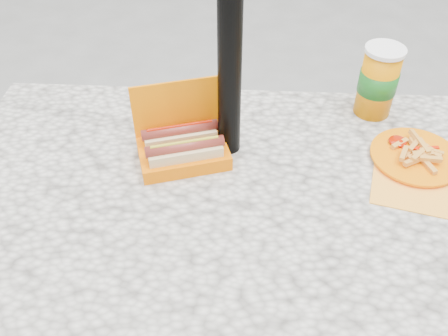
# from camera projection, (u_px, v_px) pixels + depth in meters

# --- Properties ---
(picnic_table) EXTENTS (1.20, 0.80, 0.75)m
(picnic_table) POSITION_uv_depth(u_px,v_px,m) (225.00, 231.00, 1.11)
(picnic_table) COLOR beige
(picnic_table) RESTS_ON ground
(umbrella_pole) EXTENTS (0.05, 0.05, 2.20)m
(umbrella_pole) POSITION_uv_depth(u_px,v_px,m) (230.00, 1.00, 0.92)
(umbrella_pole) COLOR black
(umbrella_pole) RESTS_ON ground
(hotdog_box) EXTENTS (0.23, 0.19, 0.16)m
(hotdog_box) POSITION_uv_depth(u_px,v_px,m) (182.00, 146.00, 1.10)
(hotdog_box) COLOR orange
(hotdog_box) RESTS_ON picnic_table
(fries_plate) EXTENTS (0.22, 0.28, 0.04)m
(fries_plate) POSITION_uv_depth(u_px,v_px,m) (415.00, 158.00, 1.11)
(fries_plate) COLOR #FFA230
(fries_plate) RESTS_ON picnic_table
(soda_cup) EXTENTS (0.09, 0.09, 0.18)m
(soda_cup) POSITION_uv_depth(u_px,v_px,m) (378.00, 81.00, 1.20)
(soda_cup) COLOR orange
(soda_cup) RESTS_ON picnic_table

